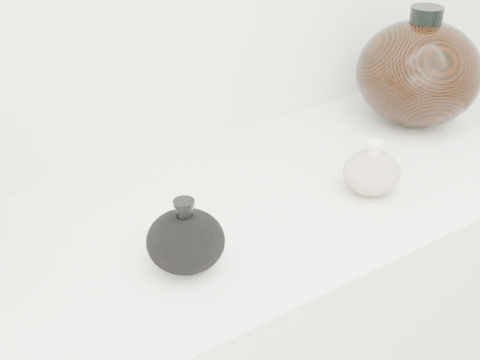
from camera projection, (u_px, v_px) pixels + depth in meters
black_gourd_vase at (186, 240)px, 0.95m from camera, size 0.15×0.15×0.11m
cream_gourd_vase at (372, 172)px, 1.13m from camera, size 0.10×0.10×0.10m
right_round_pot at (419, 73)px, 1.35m from camera, size 0.31×0.31×0.24m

